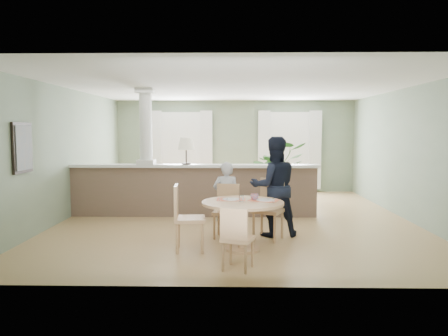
{
  "coord_description": "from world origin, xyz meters",
  "views": [
    {
      "loc": [
        -0.06,
        -8.98,
        1.84
      ],
      "look_at": [
        -0.23,
        -1.0,
        1.14
      ],
      "focal_mm": 35.0,
      "sensor_mm": 36.0,
      "label": 1
    }
  ],
  "objects_px": {
    "chair_near": "(236,236)",
    "man_person": "(274,186)",
    "houseplant": "(276,172)",
    "chair_far_boy": "(227,208)",
    "child_person": "(226,198)",
    "chair_side": "(185,215)",
    "sofa": "(225,186)",
    "chair_far_man": "(270,206)",
    "dining_table": "(243,211)"
  },
  "relations": [
    {
      "from": "sofa",
      "to": "houseplant",
      "type": "bearing_deg",
      "value": 9.92
    },
    {
      "from": "chair_far_boy",
      "to": "child_person",
      "type": "distance_m",
      "value": 0.26
    },
    {
      "from": "man_person",
      "to": "sofa",
      "type": "bearing_deg",
      "value": -83.6
    },
    {
      "from": "chair_near",
      "to": "chair_far_man",
      "type": "bearing_deg",
      "value": -89.59
    },
    {
      "from": "sofa",
      "to": "houseplant",
      "type": "relative_size",
      "value": 2.0
    },
    {
      "from": "chair_side",
      "to": "dining_table",
      "type": "bearing_deg",
      "value": -91.22
    },
    {
      "from": "houseplant",
      "to": "chair_far_man",
      "type": "height_order",
      "value": "houseplant"
    },
    {
      "from": "houseplant",
      "to": "dining_table",
      "type": "xyz_separation_m",
      "value": [
        -0.94,
        -4.45,
        -0.17
      ]
    },
    {
      "from": "chair_far_man",
      "to": "chair_side",
      "type": "xyz_separation_m",
      "value": [
        -1.36,
        -0.79,
        -0.0
      ]
    },
    {
      "from": "chair_far_boy",
      "to": "man_person",
      "type": "bearing_deg",
      "value": 17.91
    },
    {
      "from": "chair_far_man",
      "to": "chair_near",
      "type": "relative_size",
      "value": 1.2
    },
    {
      "from": "chair_far_boy",
      "to": "chair_side",
      "type": "xyz_separation_m",
      "value": [
        -0.63,
        -0.9,
        0.06
      ]
    },
    {
      "from": "sofa",
      "to": "man_person",
      "type": "relative_size",
      "value": 1.78
    },
    {
      "from": "sofa",
      "to": "chair_far_boy",
      "type": "xyz_separation_m",
      "value": [
        0.1,
        -3.39,
        0.05
      ]
    },
    {
      "from": "sofa",
      "to": "child_person",
      "type": "xyz_separation_m",
      "value": [
        0.09,
        -3.17,
        0.19
      ]
    },
    {
      "from": "child_person",
      "to": "chair_side",
      "type": "bearing_deg",
      "value": 62.04
    },
    {
      "from": "chair_far_man",
      "to": "chair_near",
      "type": "distance_m",
      "value": 1.82
    },
    {
      "from": "chair_near",
      "to": "child_person",
      "type": "relative_size",
      "value": 0.66
    },
    {
      "from": "houseplant",
      "to": "child_person",
      "type": "distance_m",
      "value": 3.6
    },
    {
      "from": "sofa",
      "to": "chair_far_boy",
      "type": "distance_m",
      "value": 3.39
    },
    {
      "from": "chair_near",
      "to": "chair_side",
      "type": "height_order",
      "value": "chair_side"
    },
    {
      "from": "chair_far_boy",
      "to": "man_person",
      "type": "distance_m",
      "value": 0.9
    },
    {
      "from": "sofa",
      "to": "chair_far_man",
      "type": "bearing_deg",
      "value": -75.97
    },
    {
      "from": "chair_far_man",
      "to": "man_person",
      "type": "xyz_separation_m",
      "value": [
        0.09,
        0.2,
        0.3
      ]
    },
    {
      "from": "chair_near",
      "to": "child_person",
      "type": "bearing_deg",
      "value": -66.48
    },
    {
      "from": "chair_far_boy",
      "to": "chair_near",
      "type": "xyz_separation_m",
      "value": [
        0.15,
        -1.83,
        -0.03
      ]
    },
    {
      "from": "sofa",
      "to": "child_person",
      "type": "distance_m",
      "value": 3.18
    },
    {
      "from": "dining_table",
      "to": "chair_side",
      "type": "relative_size",
      "value": 1.24
    },
    {
      "from": "dining_table",
      "to": "chair_far_boy",
      "type": "distance_m",
      "value": 0.89
    },
    {
      "from": "chair_far_boy",
      "to": "child_person",
      "type": "relative_size",
      "value": 0.71
    },
    {
      "from": "houseplant",
      "to": "child_person",
      "type": "relative_size",
      "value": 1.2
    },
    {
      "from": "houseplant",
      "to": "chair_near",
      "type": "bearing_deg",
      "value": -100.94
    },
    {
      "from": "chair_side",
      "to": "chair_far_man",
      "type": "bearing_deg",
      "value": -64.22
    },
    {
      "from": "sofa",
      "to": "chair_far_man",
      "type": "relative_size",
      "value": 3.04
    },
    {
      "from": "sofa",
      "to": "chair_side",
      "type": "distance_m",
      "value": 4.32
    },
    {
      "from": "chair_far_boy",
      "to": "child_person",
      "type": "bearing_deg",
      "value": 104.66
    },
    {
      "from": "sofa",
      "to": "chair_side",
      "type": "relative_size",
      "value": 3.06
    },
    {
      "from": "chair_far_man",
      "to": "man_person",
      "type": "distance_m",
      "value": 0.38
    },
    {
      "from": "sofa",
      "to": "chair_near",
      "type": "distance_m",
      "value": 5.23
    },
    {
      "from": "houseplant",
      "to": "chair_far_boy",
      "type": "bearing_deg",
      "value": -108.46
    },
    {
      "from": "houseplant",
      "to": "chair_far_boy",
      "type": "relative_size",
      "value": 1.7
    },
    {
      "from": "dining_table",
      "to": "child_person",
      "type": "relative_size",
      "value": 0.97
    },
    {
      "from": "dining_table",
      "to": "man_person",
      "type": "xyz_separation_m",
      "value": [
        0.55,
        0.95,
        0.26
      ]
    },
    {
      "from": "sofa",
      "to": "chair_far_man",
      "type": "distance_m",
      "value": 3.6
    },
    {
      "from": "chair_near",
      "to": "chair_side",
      "type": "relative_size",
      "value": 0.84
    },
    {
      "from": "chair_far_man",
      "to": "child_person",
      "type": "distance_m",
      "value": 0.81
    },
    {
      "from": "chair_near",
      "to": "man_person",
      "type": "distance_m",
      "value": 2.08
    },
    {
      "from": "chair_near",
      "to": "child_person",
      "type": "xyz_separation_m",
      "value": [
        -0.16,
        2.05,
        0.18
      ]
    },
    {
      "from": "sofa",
      "to": "dining_table",
      "type": "distance_m",
      "value": 4.26
    },
    {
      "from": "sofa",
      "to": "houseplant",
      "type": "xyz_separation_m",
      "value": [
        1.3,
        0.21,
        0.32
      ]
    }
  ]
}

